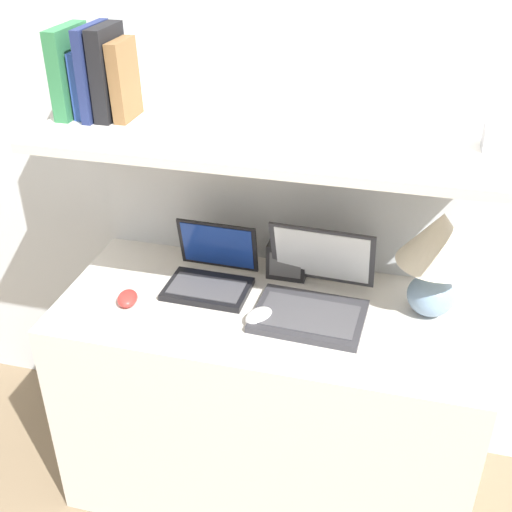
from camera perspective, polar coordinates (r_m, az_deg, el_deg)
The scene contains 16 objects.
wall_back at distance 2.07m, azimuth 3.58°, elevation 10.86°, with size 6.00×0.05×2.40m.
desk at distance 2.21m, azimuth 1.05°, elevation -12.77°, with size 1.30×0.58×0.76m.
back_riser at distance 2.29m, azimuth 2.91°, elevation -2.86°, with size 1.30×0.04×1.28m.
shelf at distance 1.78m, azimuth 1.85°, elevation 10.63°, with size 1.30×0.52×0.03m.
table_lamp at distance 1.91m, azimuth 15.89°, elevation 0.39°, with size 0.24×0.24×0.34m.
laptop_large at distance 1.94m, azimuth 5.12°, elevation -3.53°, with size 0.34×0.34×0.24m.
laptop_small at distance 2.05m, azimuth -4.02°, elevation -1.61°, with size 0.27×0.23×0.20m.
computer_mouse at distance 1.90m, azimuth 0.26°, elevation -5.36°, with size 0.10×0.12×0.04m.
second_mouse at distance 2.02m, azimuth -11.36°, elevation -3.71°, with size 0.08×0.10×0.04m.
router_box at distance 2.10m, azimuth 2.85°, elevation -0.25°, with size 0.13×0.09×0.12m.
book_green at distance 1.95m, azimuth -16.18°, elevation 15.50°, with size 0.04×0.18×0.25m.
book_blue at distance 1.94m, azimuth -14.89°, elevation 14.66°, with size 0.03×0.13×0.19m.
book_navy at distance 1.91m, azimuth -14.12°, elevation 15.62°, with size 0.03×0.18×0.25m.
book_black at distance 1.90m, azimuth -12.98°, elevation 15.60°, with size 0.04×0.16×0.25m.
book_brown at distance 1.88m, azimuth -11.62°, elevation 15.07°, with size 0.04×0.13×0.22m.
shelf_gadget at distance 1.74m, azimuth 21.11°, elevation 9.80°, with size 0.10×0.08×0.07m.
Camera 1 is at (0.36, -1.27, 1.90)m, focal length 45.00 mm.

